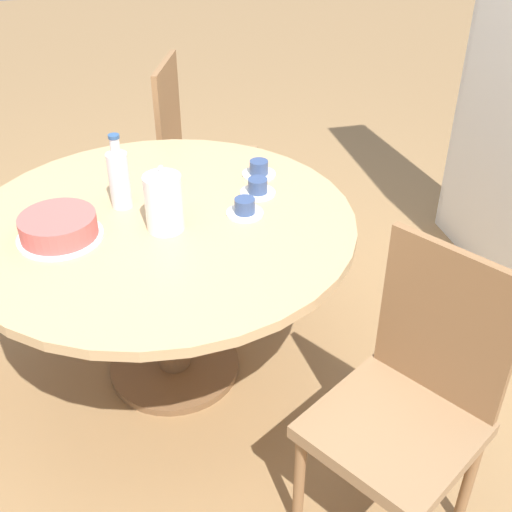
% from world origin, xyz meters
% --- Properties ---
extents(ground_plane, '(14.00, 14.00, 0.00)m').
position_xyz_m(ground_plane, '(0.00, 0.00, 0.00)').
color(ground_plane, '#937047').
extents(dining_table, '(1.35, 1.35, 0.70)m').
position_xyz_m(dining_table, '(0.00, 0.00, 0.58)').
color(dining_table, brown).
rests_on(dining_table, ground_plane).
extents(chair_a, '(0.54, 0.54, 0.93)m').
position_xyz_m(chair_a, '(-0.96, 0.27, 0.49)').
color(chair_a, olive).
rests_on(chair_a, ground_plane).
extents(chair_c, '(0.58, 0.58, 0.93)m').
position_xyz_m(chair_c, '(0.80, 0.59, 0.49)').
color(chair_c, olive).
rests_on(chair_c, ground_plane).
extents(coffee_pot, '(0.12, 0.12, 0.23)m').
position_xyz_m(coffee_pot, '(0.07, 0.01, 0.81)').
color(coffee_pot, white).
rests_on(coffee_pot, dining_table).
extents(water_bottle, '(0.07, 0.07, 0.27)m').
position_xyz_m(water_bottle, '(-0.12, -0.12, 0.81)').
color(water_bottle, silver).
rests_on(water_bottle, dining_table).
extents(cake_main, '(0.28, 0.28, 0.08)m').
position_xyz_m(cake_main, '(0.05, -0.33, 0.74)').
color(cake_main, white).
rests_on(cake_main, dining_table).
extents(cup_a, '(0.13, 0.13, 0.06)m').
position_xyz_m(cup_a, '(0.04, 0.29, 0.73)').
color(cup_a, silver).
rests_on(cup_a, dining_table).
extents(cup_b, '(0.13, 0.13, 0.06)m').
position_xyz_m(cup_b, '(-0.24, 0.41, 0.73)').
color(cup_b, silver).
rests_on(cup_b, dining_table).
extents(cup_c, '(0.13, 0.13, 0.06)m').
position_xyz_m(cup_c, '(-0.10, 0.37, 0.73)').
color(cup_c, silver).
rests_on(cup_c, dining_table).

